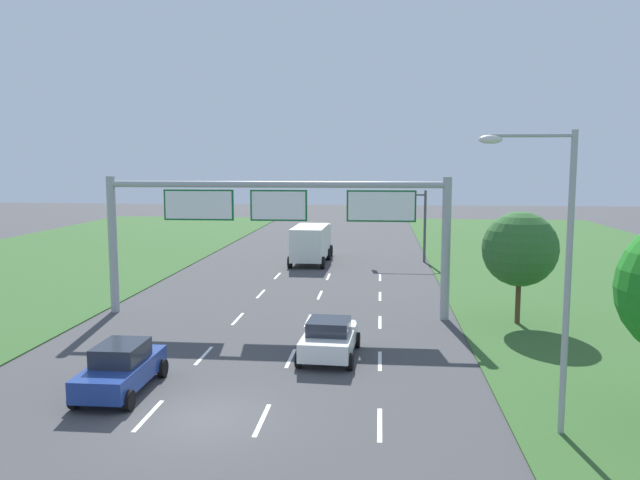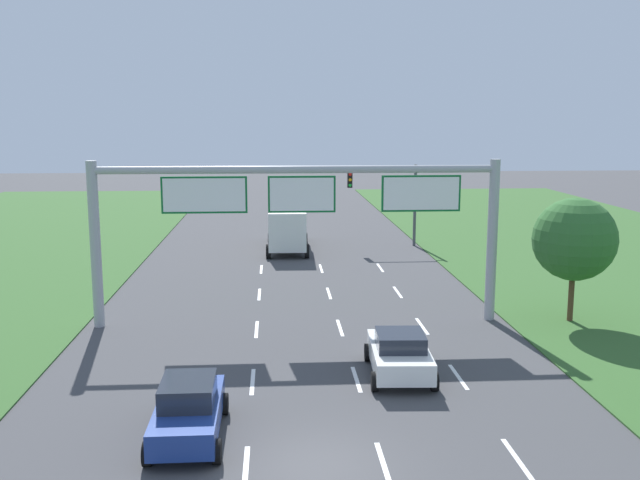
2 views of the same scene
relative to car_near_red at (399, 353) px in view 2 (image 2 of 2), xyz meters
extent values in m
plane|color=#424244|center=(-3.26, -6.27, -0.78)|extent=(200.00, 200.00, 0.00)
cube|color=white|center=(-5.01, -6.27, -0.78)|extent=(0.14, 2.40, 0.01)
cube|color=white|center=(-5.01, -0.27, -0.78)|extent=(0.14, 2.40, 0.01)
cube|color=white|center=(-5.01, 5.73, -0.78)|extent=(0.14, 2.40, 0.01)
cube|color=white|center=(-5.01, 11.73, -0.78)|extent=(0.14, 2.40, 0.01)
cube|color=white|center=(-5.01, 17.73, -0.78)|extent=(0.14, 2.40, 0.01)
cube|color=white|center=(-1.51, -6.27, -0.78)|extent=(0.14, 2.40, 0.01)
cube|color=white|center=(-1.51, -0.27, -0.78)|extent=(0.14, 2.40, 0.01)
cube|color=white|center=(-1.51, 5.73, -0.78)|extent=(0.14, 2.40, 0.01)
cube|color=white|center=(-1.51, 11.73, -0.78)|extent=(0.14, 2.40, 0.01)
cube|color=white|center=(-1.51, 17.73, -0.78)|extent=(0.14, 2.40, 0.01)
cube|color=white|center=(1.99, -6.27, -0.78)|extent=(0.14, 2.40, 0.01)
cube|color=white|center=(1.99, -0.27, -0.78)|extent=(0.14, 2.40, 0.01)
cube|color=white|center=(1.99, 5.73, -0.78)|extent=(0.14, 2.40, 0.01)
cube|color=white|center=(1.99, 11.73, -0.78)|extent=(0.14, 2.40, 0.01)
cube|color=white|center=(1.99, 17.73, -0.78)|extent=(0.14, 2.40, 0.01)
cube|color=white|center=(0.00, 0.04, -0.11)|extent=(2.11, 4.10, 0.71)
cube|color=#232833|center=(-0.01, -0.15, 0.51)|extent=(1.68, 1.78, 0.53)
cylinder|color=black|center=(-0.89, 1.54, -0.46)|extent=(0.25, 0.65, 0.64)
cylinder|color=black|center=(1.05, 1.44, -0.46)|extent=(0.25, 0.65, 0.64)
cylinder|color=black|center=(-1.04, -1.36, -0.46)|extent=(0.25, 0.65, 0.64)
cylinder|color=black|center=(0.89, -1.46, -0.46)|extent=(0.25, 0.65, 0.64)
cube|color=navy|center=(-6.63, -4.42, -0.11)|extent=(1.73, 4.19, 0.71)
cube|color=#232833|center=(-6.63, -4.37, 0.56)|extent=(1.46, 1.92, 0.63)
cylinder|color=black|center=(-7.52, -2.88, -0.46)|extent=(0.22, 0.64, 0.64)
cylinder|color=black|center=(-5.76, -2.87, -0.46)|extent=(0.22, 0.64, 0.64)
cylinder|color=black|center=(-7.50, -5.96, -0.46)|extent=(0.22, 0.64, 0.64)
cylinder|color=black|center=(-5.75, -5.95, -0.46)|extent=(0.22, 0.64, 0.64)
cube|color=silver|center=(-3.26, 27.11, 0.77)|extent=(2.25, 2.15, 2.20)
cube|color=silver|center=(-3.35, 23.14, 0.89)|extent=(2.48, 5.60, 2.45)
cylinder|color=black|center=(-4.38, 27.64, -0.33)|extent=(0.30, 0.91, 0.90)
cylinder|color=black|center=(-2.12, 27.59, -0.33)|extent=(0.30, 0.91, 0.90)
cylinder|color=black|center=(-4.51, 25.34, -0.33)|extent=(0.30, 0.91, 0.90)
cylinder|color=black|center=(-2.09, 25.29, -0.33)|extent=(0.30, 0.91, 0.90)
cylinder|color=black|center=(-4.61, 20.99, -0.33)|extent=(0.30, 0.91, 0.90)
cylinder|color=black|center=(-2.19, 20.94, -0.33)|extent=(0.30, 0.91, 0.90)
cylinder|color=#9EA0A5|center=(-11.66, 6.59, 2.72)|extent=(0.44, 0.44, 7.00)
cylinder|color=#9EA0A5|center=(5.14, 6.59, 2.72)|extent=(0.44, 0.44, 7.00)
cylinder|color=#9EA0A5|center=(-3.26, 6.59, 5.82)|extent=(16.80, 0.32, 0.32)
cube|color=#0C5B28|center=(-7.11, 6.59, 4.79)|extent=(3.55, 0.12, 1.54)
cube|color=white|center=(-7.11, 6.53, 4.79)|extent=(3.39, 0.01, 1.38)
cube|color=#0C5B28|center=(-3.06, 6.59, 4.79)|extent=(2.83, 0.12, 1.54)
cube|color=white|center=(-3.06, 6.53, 4.79)|extent=(2.67, 0.01, 1.38)
cube|color=#0C5B28|center=(1.99, 6.59, 4.79)|extent=(3.37, 0.12, 1.54)
cube|color=white|center=(1.99, 6.53, 4.79)|extent=(3.21, 0.01, 1.38)
cylinder|color=#47494F|center=(5.43, 24.94, 2.02)|extent=(0.20, 0.20, 5.60)
cylinder|color=#47494F|center=(3.18, 24.94, 4.47)|extent=(4.50, 0.14, 0.14)
cube|color=black|center=(0.93, 24.94, 3.82)|extent=(0.32, 0.36, 1.10)
sphere|color=red|center=(0.93, 24.74, 4.19)|extent=(0.22, 0.22, 0.22)
sphere|color=orange|center=(0.93, 24.74, 3.82)|extent=(0.22, 0.22, 0.22)
sphere|color=green|center=(0.93, 24.74, 3.45)|extent=(0.22, 0.22, 0.22)
cylinder|color=#513823|center=(8.52, 5.98, 0.37)|extent=(0.24, 0.24, 2.30)
sphere|color=#2E622B|center=(8.52, 5.98, 2.85)|extent=(3.54, 3.54, 3.54)
camera|label=1|loc=(1.92, -23.84, 6.79)|focal=35.00mm
camera|label=2|loc=(-4.23, -23.08, 7.93)|focal=40.00mm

